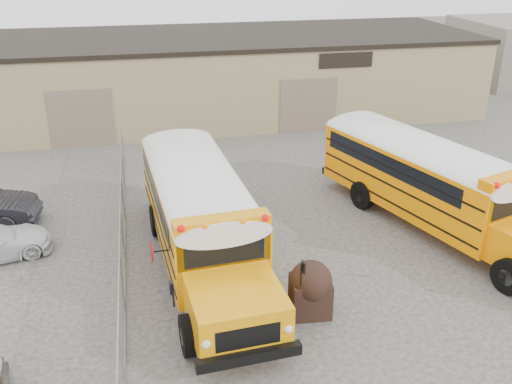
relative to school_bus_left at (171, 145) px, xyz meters
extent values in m
plane|color=#393734|center=(3.91, -9.06, -1.85)|extent=(120.00, 120.00, 0.00)
cube|color=#8D8057|center=(3.91, 10.94, 0.40)|extent=(30.00, 10.00, 4.50)
cube|color=black|center=(3.91, 10.94, 2.70)|extent=(30.20, 10.20, 0.25)
cube|color=black|center=(9.91, 5.92, 2.05)|extent=(3.00, 0.08, 0.80)
cube|color=gray|center=(-4.09, 5.92, -0.35)|extent=(3.20, 0.08, 3.00)
cube|color=gray|center=(7.91, 5.92, -0.35)|extent=(3.20, 0.08, 3.00)
cylinder|color=gray|center=(-2.09, -12.06, -0.95)|extent=(0.07, 0.07, 1.80)
cylinder|color=gray|center=(-2.09, -9.06, -0.95)|extent=(0.07, 0.07, 1.80)
cylinder|color=gray|center=(-2.09, -6.06, -0.95)|extent=(0.07, 0.07, 1.80)
cylinder|color=gray|center=(-2.09, -3.06, -0.95)|extent=(0.07, 0.07, 1.80)
cylinder|color=gray|center=(-2.09, -0.06, -0.95)|extent=(0.07, 0.07, 1.80)
cylinder|color=gray|center=(-2.09, 2.94, -0.95)|extent=(0.07, 0.07, 1.80)
cylinder|color=gray|center=(-2.09, -6.06, -0.07)|extent=(0.05, 18.00, 0.05)
cylinder|color=gray|center=(-2.09, -6.06, -1.80)|extent=(0.05, 18.00, 0.05)
cube|color=gray|center=(-2.09, -6.06, -0.95)|extent=(0.02, 18.00, 1.70)
cube|color=orange|center=(-0.03, 0.47, -0.19)|extent=(3.28, 8.37, 2.21)
cube|color=orange|center=(0.35, -4.80, -0.67)|extent=(2.54, 2.54, 1.24)
cube|color=black|center=(0.26, -3.60, 0.43)|extent=(2.21, 0.22, 0.81)
cube|color=white|center=(-0.03, 0.47, 1.08)|extent=(3.29, 8.46, 0.43)
cube|color=orange|center=(0.24, -3.35, 1.11)|extent=(2.68, 0.73, 0.39)
sphere|color=#E50705|center=(-0.87, -3.68, 1.24)|extent=(0.22, 0.22, 0.22)
sphere|color=#E50705|center=(1.39, -3.51, 1.24)|extent=(0.22, 0.22, 0.22)
sphere|color=orange|center=(-0.25, -3.63, 1.24)|extent=(0.22, 0.22, 0.22)
sphere|color=orange|center=(0.77, -3.56, 1.24)|extent=(0.22, 0.22, 0.22)
cube|color=black|center=(0.44, -6.07, -1.16)|extent=(2.65, 0.43, 0.30)
cube|color=black|center=(-0.34, 4.62, -1.16)|extent=(2.65, 0.41, 0.30)
cube|color=black|center=(-0.03, 0.47, -0.27)|extent=(3.32, 8.21, 0.06)
cube|color=black|center=(-0.06, 0.79, 0.43)|extent=(3.22, 7.08, 0.67)
cylinder|color=black|center=(-0.94, -4.78, -1.29)|extent=(0.38, 1.14, 1.12)
cylinder|color=black|center=(1.62, -4.59, -1.29)|extent=(0.38, 1.14, 1.12)
cylinder|color=black|center=(-1.43, 2.01, -1.29)|extent=(0.38, 1.14, 1.12)
cylinder|color=black|center=(1.13, 2.20, -1.29)|extent=(0.38, 1.14, 1.12)
cylinder|color=#BF0505|center=(-1.66, -2.46, -0.05)|extent=(0.08, 0.60, 0.60)
cube|color=#FF8C00|center=(6.95, 1.14, -0.17)|extent=(5.15, 8.74, 2.24)
cube|color=#FF8C00|center=(8.60, -3.95, -0.66)|extent=(3.03, 3.03, 1.26)
cube|color=black|center=(8.22, -2.79, 0.46)|extent=(2.15, 0.75, 0.82)
cube|color=white|center=(6.95, 1.14, 1.12)|extent=(5.18, 8.82, 0.44)
cube|color=#FF8C00|center=(8.14, -2.55, 1.15)|extent=(2.71, 1.34, 0.39)
sphere|color=#E50705|center=(7.13, -3.14, 1.28)|extent=(0.22, 0.22, 0.22)
sphere|color=#E50705|center=(9.31, -2.43, 1.28)|extent=(0.22, 0.22, 0.22)
sphere|color=orange|center=(7.73, -2.94, 1.28)|extent=(0.22, 0.22, 0.22)
sphere|color=orange|center=(8.71, -2.63, 1.28)|extent=(0.22, 0.22, 0.22)
cube|color=black|center=(8.99, -5.17, -1.15)|extent=(2.62, 1.05, 0.31)
cube|color=black|center=(5.65, 5.15, -1.15)|extent=(2.61, 1.03, 0.31)
cube|color=black|center=(6.95, 1.14, -0.25)|extent=(5.15, 8.59, 0.07)
cube|color=black|center=(6.85, 1.45, 0.46)|extent=(4.78, 7.50, 0.68)
cylinder|color=black|center=(7.32, -4.23, -1.29)|extent=(0.64, 1.17, 1.14)
cylinder|color=black|center=(9.80, -3.43, -1.29)|extent=(0.64, 1.17, 1.14)
cylinder|color=black|center=(5.20, 2.32, -1.29)|extent=(0.64, 1.17, 1.14)
cylinder|color=black|center=(7.67, 3.12, -1.29)|extent=(0.64, 1.17, 1.14)
cube|color=black|center=(3.16, -10.20, -1.30)|extent=(1.20, 1.10, 1.12)
sphere|color=black|center=(3.16, -10.20, -0.79)|extent=(1.23, 1.23, 1.23)
camera|label=1|loc=(-1.18, -23.26, 8.13)|focal=40.00mm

